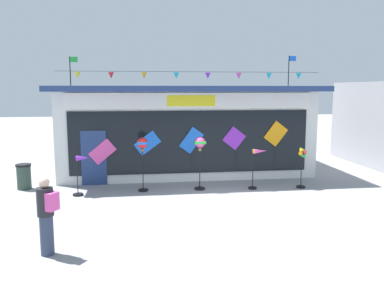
{
  "coord_description": "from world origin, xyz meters",
  "views": [
    {
      "loc": [
        -2.5,
        -11.19,
        3.5
      ],
      "look_at": [
        -0.59,
        3.12,
        1.46
      ],
      "focal_mm": 36.52,
      "sensor_mm": 36.0,
      "label": 1
    }
  ],
  "objects_px": {
    "person_near_camera": "(46,214)",
    "trash_bin": "(24,176)",
    "kite_shop_building": "(184,127)",
    "wind_spinner_right": "(302,162)",
    "wind_spinner_far_left": "(81,171)",
    "wind_spinner_left": "(142,148)",
    "wind_spinner_center_left": "(200,148)",
    "wind_spinner_center_right": "(258,161)"
  },
  "relations": [
    {
      "from": "kite_shop_building",
      "to": "trash_bin",
      "type": "distance_m",
      "value": 6.75
    },
    {
      "from": "wind_spinner_right",
      "to": "trash_bin",
      "type": "distance_m",
      "value": 9.81
    },
    {
      "from": "wind_spinner_far_left",
      "to": "wind_spinner_left",
      "type": "height_order",
      "value": "wind_spinner_left"
    },
    {
      "from": "wind_spinner_right",
      "to": "trash_bin",
      "type": "xyz_separation_m",
      "value": [
        -9.74,
        1.14,
        -0.47
      ]
    },
    {
      "from": "person_near_camera",
      "to": "trash_bin",
      "type": "xyz_separation_m",
      "value": [
        -2.1,
        5.83,
        -0.43
      ]
    },
    {
      "from": "wind_spinner_far_left",
      "to": "wind_spinner_left",
      "type": "xyz_separation_m",
      "value": [
        2.03,
        0.29,
        0.67
      ]
    },
    {
      "from": "kite_shop_building",
      "to": "wind_spinner_left",
      "type": "bearing_deg",
      "value": -116.36
    },
    {
      "from": "wind_spinner_far_left",
      "to": "person_near_camera",
      "type": "distance_m",
      "value": 4.71
    },
    {
      "from": "wind_spinner_center_left",
      "to": "trash_bin",
      "type": "distance_m",
      "value": 6.26
    },
    {
      "from": "wind_spinner_center_right",
      "to": "person_near_camera",
      "type": "relative_size",
      "value": 0.85
    },
    {
      "from": "wind_spinner_far_left",
      "to": "kite_shop_building",
      "type": "bearing_deg",
      "value": 45.87
    },
    {
      "from": "wind_spinner_center_right",
      "to": "wind_spinner_center_left",
      "type": "bearing_deg",
      "value": 175.5
    },
    {
      "from": "wind_spinner_far_left",
      "to": "person_near_camera",
      "type": "xyz_separation_m",
      "value": [
        -0.02,
        -4.71,
        0.06
      ]
    },
    {
      "from": "wind_spinner_left",
      "to": "wind_spinner_center_left",
      "type": "xyz_separation_m",
      "value": [
        1.97,
        -0.05,
        -0.03
      ]
    },
    {
      "from": "wind_spinner_center_left",
      "to": "person_near_camera",
      "type": "distance_m",
      "value": 6.41
    },
    {
      "from": "person_near_camera",
      "to": "wind_spinner_center_right",
      "type": "bearing_deg",
      "value": 160.98
    },
    {
      "from": "kite_shop_building",
      "to": "wind_spinner_right",
      "type": "distance_m",
      "value": 5.55
    },
    {
      "from": "wind_spinner_left",
      "to": "wind_spinner_center_right",
      "type": "distance_m",
      "value": 4.04
    },
    {
      "from": "wind_spinner_far_left",
      "to": "wind_spinner_center_right",
      "type": "distance_m",
      "value": 6.03
    },
    {
      "from": "wind_spinner_center_right",
      "to": "trash_bin",
      "type": "distance_m",
      "value": 8.23
    },
    {
      "from": "wind_spinner_center_left",
      "to": "wind_spinner_right",
      "type": "distance_m",
      "value": 3.67
    },
    {
      "from": "wind_spinner_center_left",
      "to": "wind_spinner_right",
      "type": "xyz_separation_m",
      "value": [
        3.62,
        -0.26,
        -0.55
      ]
    },
    {
      "from": "kite_shop_building",
      "to": "wind_spinner_center_left",
      "type": "relative_size",
      "value": 5.57
    },
    {
      "from": "kite_shop_building",
      "to": "person_near_camera",
      "type": "height_order",
      "value": "kite_shop_building"
    },
    {
      "from": "wind_spinner_center_right",
      "to": "kite_shop_building",
      "type": "bearing_deg",
      "value": 119.33
    },
    {
      "from": "wind_spinner_center_right",
      "to": "wind_spinner_far_left",
      "type": "bearing_deg",
      "value": -179.19
    },
    {
      "from": "kite_shop_building",
      "to": "trash_bin",
      "type": "height_order",
      "value": "kite_shop_building"
    },
    {
      "from": "kite_shop_building",
      "to": "wind_spinner_center_left",
      "type": "distance_m",
      "value": 3.74
    },
    {
      "from": "trash_bin",
      "to": "wind_spinner_center_right",
      "type": "bearing_deg",
      "value": -7.25
    },
    {
      "from": "kite_shop_building",
      "to": "wind_spinner_center_left",
      "type": "bearing_deg",
      "value": -87.74
    },
    {
      "from": "person_near_camera",
      "to": "wind_spinner_left",
      "type": "bearing_deg",
      "value": -169.68
    },
    {
      "from": "wind_spinner_far_left",
      "to": "person_near_camera",
      "type": "relative_size",
      "value": 0.8
    },
    {
      "from": "wind_spinner_right",
      "to": "person_near_camera",
      "type": "distance_m",
      "value": 8.96
    },
    {
      "from": "person_near_camera",
      "to": "kite_shop_building",
      "type": "bearing_deg",
      "value": -171.45
    },
    {
      "from": "wind_spinner_center_left",
      "to": "wind_spinner_right",
      "type": "height_order",
      "value": "wind_spinner_center_left"
    },
    {
      "from": "wind_spinner_center_left",
      "to": "person_near_camera",
      "type": "xyz_separation_m",
      "value": [
        -4.02,
        -4.96,
        -0.59
      ]
    },
    {
      "from": "wind_spinner_far_left",
      "to": "wind_spinner_center_right",
      "type": "height_order",
      "value": "wind_spinner_center_right"
    },
    {
      "from": "wind_spinner_right",
      "to": "wind_spinner_center_left",
      "type": "bearing_deg",
      "value": 175.87
    },
    {
      "from": "wind_spinner_center_left",
      "to": "wind_spinner_right",
      "type": "relative_size",
      "value": 1.28
    },
    {
      "from": "wind_spinner_right",
      "to": "trash_bin",
      "type": "bearing_deg",
      "value": 173.34
    },
    {
      "from": "kite_shop_building",
      "to": "wind_spinner_center_left",
      "type": "height_order",
      "value": "kite_shop_building"
    },
    {
      "from": "wind_spinner_center_left",
      "to": "wind_spinner_center_right",
      "type": "relative_size",
      "value": 1.3
    }
  ]
}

